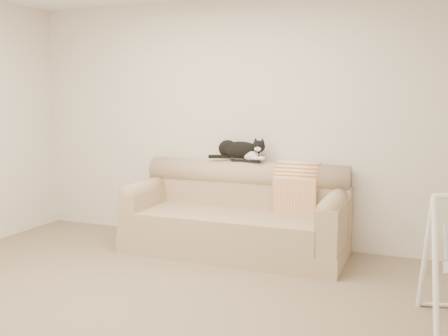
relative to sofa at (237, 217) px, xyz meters
name	(u,v)px	position (x,y,z in m)	size (l,w,h in m)	color
ground_plane	(149,310)	(-0.09, -1.62, -0.35)	(5.00, 5.00, 0.00)	brown
room_shell	(145,100)	(-0.09, -1.62, 1.18)	(5.04, 4.04, 2.60)	beige
sofa	(237,217)	(0.00, 0.00, 0.00)	(2.20, 0.93, 0.90)	tan
remote_a	(239,160)	(-0.06, 0.23, 0.56)	(0.18, 0.07, 0.03)	black
remote_b	(253,161)	(0.10, 0.21, 0.56)	(0.17, 0.07, 0.02)	black
tuxedo_cat	(240,150)	(-0.06, 0.25, 0.66)	(0.62, 0.23, 0.24)	black
throw_blanket	(298,181)	(0.57, 0.23, 0.37)	(0.43, 0.38, 0.58)	#CB6020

